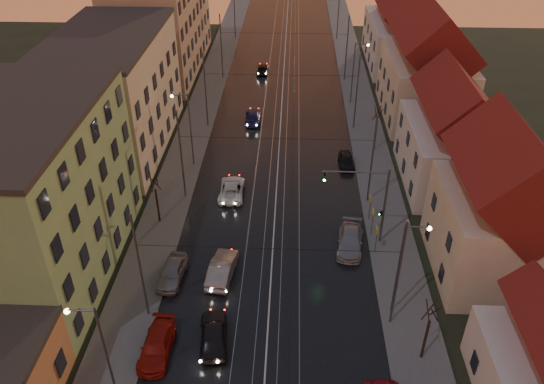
# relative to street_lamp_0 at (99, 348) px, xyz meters

# --- Properties ---
(road) EXTENTS (16.00, 120.00, 0.04)m
(road) POSITION_rel_street_lamp_0_xyz_m (9.10, 38.00, -4.87)
(road) COLOR black
(road) RESTS_ON ground
(sidewalk_left) EXTENTS (4.00, 120.00, 0.15)m
(sidewalk_left) POSITION_rel_street_lamp_0_xyz_m (-0.90, 38.00, -4.81)
(sidewalk_left) COLOR #4C4C4C
(sidewalk_left) RESTS_ON ground
(sidewalk_right) EXTENTS (4.00, 120.00, 0.15)m
(sidewalk_right) POSITION_rel_street_lamp_0_xyz_m (19.10, 38.00, -4.81)
(sidewalk_right) COLOR #4C4C4C
(sidewalk_right) RESTS_ON ground
(tram_rail_0) EXTENTS (0.06, 120.00, 0.03)m
(tram_rail_0) POSITION_rel_street_lamp_0_xyz_m (6.90, 38.00, -4.83)
(tram_rail_0) COLOR gray
(tram_rail_0) RESTS_ON road
(tram_rail_1) EXTENTS (0.06, 120.00, 0.03)m
(tram_rail_1) POSITION_rel_street_lamp_0_xyz_m (8.33, 38.00, -4.83)
(tram_rail_1) COLOR gray
(tram_rail_1) RESTS_ON road
(tram_rail_2) EXTENTS (0.06, 120.00, 0.03)m
(tram_rail_2) POSITION_rel_street_lamp_0_xyz_m (9.87, 38.00, -4.83)
(tram_rail_2) COLOR gray
(tram_rail_2) RESTS_ON road
(tram_rail_3) EXTENTS (0.06, 120.00, 0.03)m
(tram_rail_3) POSITION_rel_street_lamp_0_xyz_m (11.30, 38.00, -4.83)
(tram_rail_3) COLOR gray
(tram_rail_3) RESTS_ON road
(apartment_left_1) EXTENTS (10.00, 18.00, 13.00)m
(apartment_left_1) POSITION_rel_street_lamp_0_xyz_m (-8.40, 12.00, 1.61)
(apartment_left_1) COLOR #67955F
(apartment_left_1) RESTS_ON ground
(apartment_left_2) EXTENTS (10.00, 20.00, 12.00)m
(apartment_left_2) POSITION_rel_street_lamp_0_xyz_m (-8.40, 32.00, 1.11)
(apartment_left_2) COLOR #BCAC91
(apartment_left_2) RESTS_ON ground
(apartment_left_3) EXTENTS (10.00, 24.00, 14.00)m
(apartment_left_3) POSITION_rel_street_lamp_0_xyz_m (-8.40, 56.00, 2.11)
(apartment_left_3) COLOR #9C8664
(apartment_left_3) RESTS_ON ground
(house_right_1) EXTENTS (8.67, 10.20, 10.80)m
(house_right_1) POSITION_rel_street_lamp_0_xyz_m (26.10, 13.00, 0.56)
(house_right_1) COLOR #C2B195
(house_right_1) RESTS_ON ground
(house_right_2) EXTENTS (9.18, 12.24, 9.20)m
(house_right_2) POSITION_rel_street_lamp_0_xyz_m (26.10, 26.00, -0.24)
(house_right_2) COLOR beige
(house_right_2) RESTS_ON ground
(house_right_3) EXTENTS (9.18, 14.28, 11.50)m
(house_right_3) POSITION_rel_street_lamp_0_xyz_m (26.10, 41.00, 0.92)
(house_right_3) COLOR #C2B195
(house_right_3) RESTS_ON ground
(house_right_4) EXTENTS (9.18, 16.32, 10.00)m
(house_right_4) POSITION_rel_street_lamp_0_xyz_m (26.10, 59.00, 0.16)
(house_right_4) COLOR beige
(house_right_4) RESTS_ON ground
(catenary_pole_l_1) EXTENTS (0.16, 0.16, 9.00)m
(catenary_pole_l_1) POSITION_rel_street_lamp_0_xyz_m (0.50, 7.00, -0.39)
(catenary_pole_l_1) COLOR #595B60
(catenary_pole_l_1) RESTS_ON ground
(catenary_pole_r_1) EXTENTS (0.16, 0.16, 9.00)m
(catenary_pole_r_1) POSITION_rel_street_lamp_0_xyz_m (17.70, 7.00, -0.39)
(catenary_pole_r_1) COLOR #595B60
(catenary_pole_r_1) RESTS_ON ground
(catenary_pole_l_2) EXTENTS (0.16, 0.16, 9.00)m
(catenary_pole_l_2) POSITION_rel_street_lamp_0_xyz_m (0.50, 22.00, -0.39)
(catenary_pole_l_2) COLOR #595B60
(catenary_pole_l_2) RESTS_ON ground
(catenary_pole_r_2) EXTENTS (0.16, 0.16, 9.00)m
(catenary_pole_r_2) POSITION_rel_street_lamp_0_xyz_m (17.70, 22.00, -0.39)
(catenary_pole_r_2) COLOR #595B60
(catenary_pole_r_2) RESTS_ON ground
(catenary_pole_l_3) EXTENTS (0.16, 0.16, 9.00)m
(catenary_pole_l_3) POSITION_rel_street_lamp_0_xyz_m (0.50, 37.00, -0.39)
(catenary_pole_l_3) COLOR #595B60
(catenary_pole_l_3) RESTS_ON ground
(catenary_pole_r_3) EXTENTS (0.16, 0.16, 9.00)m
(catenary_pole_r_3) POSITION_rel_street_lamp_0_xyz_m (17.70, 37.00, -0.39)
(catenary_pole_r_3) COLOR #595B60
(catenary_pole_r_3) RESTS_ON ground
(catenary_pole_l_4) EXTENTS (0.16, 0.16, 9.00)m
(catenary_pole_l_4) POSITION_rel_street_lamp_0_xyz_m (0.50, 52.00, -0.39)
(catenary_pole_l_4) COLOR #595B60
(catenary_pole_l_4) RESTS_ON ground
(catenary_pole_r_4) EXTENTS (0.16, 0.16, 9.00)m
(catenary_pole_r_4) POSITION_rel_street_lamp_0_xyz_m (17.70, 52.00, -0.39)
(catenary_pole_r_4) COLOR #595B60
(catenary_pole_r_4) RESTS_ON ground
(catenary_pole_l_5) EXTENTS (0.16, 0.16, 9.00)m
(catenary_pole_l_5) POSITION_rel_street_lamp_0_xyz_m (0.50, 70.00, -0.39)
(catenary_pole_l_5) COLOR #595B60
(catenary_pole_l_5) RESTS_ON ground
(catenary_pole_r_5) EXTENTS (0.16, 0.16, 9.00)m
(catenary_pole_r_5) POSITION_rel_street_lamp_0_xyz_m (17.70, 70.00, -0.39)
(catenary_pole_r_5) COLOR #595B60
(catenary_pole_r_5) RESTS_ON ground
(street_lamp_0) EXTENTS (1.75, 0.32, 8.00)m
(street_lamp_0) POSITION_rel_street_lamp_0_xyz_m (0.00, 0.00, 0.00)
(street_lamp_0) COLOR #595B60
(street_lamp_0) RESTS_ON ground
(street_lamp_1) EXTENTS (1.75, 0.32, 8.00)m
(street_lamp_1) POSITION_rel_street_lamp_0_xyz_m (18.21, 8.00, 0.00)
(street_lamp_1) COLOR #595B60
(street_lamp_1) RESTS_ON ground
(street_lamp_2) EXTENTS (1.75, 0.32, 8.00)m
(street_lamp_2) POSITION_rel_street_lamp_0_xyz_m (0.00, 28.00, 0.00)
(street_lamp_2) COLOR #595B60
(street_lamp_2) RESTS_ON ground
(street_lamp_3) EXTENTS (1.75, 0.32, 8.00)m
(street_lamp_3) POSITION_rel_street_lamp_0_xyz_m (18.21, 44.00, 0.00)
(street_lamp_3) COLOR #595B60
(street_lamp_3) RESTS_ON ground
(traffic_light_mast) EXTENTS (5.30, 0.32, 7.20)m
(traffic_light_mast) POSITION_rel_street_lamp_0_xyz_m (17.10, 16.00, -0.29)
(traffic_light_mast) COLOR #595B60
(traffic_light_mast) RESTS_ON ground
(bare_tree_0) EXTENTS (1.09, 1.09, 5.11)m
(bare_tree_0) POSITION_rel_street_lamp_0_xyz_m (-1.09, 18.00, -2.40)
(bare_tree_0) COLOR black
(bare_tree_0) RESTS_ON ground
(bare_tree_1) EXTENTS (1.09, 1.09, 5.11)m
(bare_tree_1) POSITION_rel_street_lamp_0_xyz_m (19.31, 4.00, -2.40)
(bare_tree_1) COLOR black
(bare_tree_1) RESTS_ON ground
(bare_tree_2) EXTENTS (1.09, 1.09, 5.11)m
(bare_tree_2) POSITION_rel_street_lamp_0_xyz_m (19.51, 32.00, -2.40)
(bare_tree_2) COLOR black
(bare_tree_2) RESTS_ON ground
(driving_car_0) EXTENTS (2.38, 4.71, 1.54)m
(driving_car_0) POSITION_rel_street_lamp_0_xyz_m (5.51, 4.80, -4.12)
(driving_car_0) COLOR black
(driving_car_0) RESTS_ON ground
(driving_car_1) EXTENTS (2.19, 4.94, 1.58)m
(driving_car_1) POSITION_rel_street_lamp_0_xyz_m (5.32, 11.26, -4.10)
(driving_car_1) COLOR gray
(driving_car_1) RESTS_ON ground
(driving_car_2) EXTENTS (2.33, 4.91, 1.35)m
(driving_car_2) POSITION_rel_street_lamp_0_xyz_m (4.87, 22.59, -4.21)
(driving_car_2) COLOR silver
(driving_car_2) RESTS_ON ground
(driving_car_3) EXTENTS (2.02, 4.62, 1.32)m
(driving_car_3) POSITION_rel_street_lamp_0_xyz_m (5.80, 38.28, -4.23)
(driving_car_3) COLOR #181A4A
(driving_car_3) RESTS_ON ground
(driving_car_4) EXTENTS (1.73, 3.95, 1.33)m
(driving_car_4) POSITION_rel_street_lamp_0_xyz_m (6.06, 54.13, -4.22)
(driving_car_4) COLOR black
(driving_car_4) RESTS_ON ground
(parked_left_2) EXTENTS (2.02, 4.66, 1.34)m
(parked_left_2) POSITION_rel_street_lamp_0_xyz_m (1.88, 3.76, -4.22)
(parked_left_2) COLOR #A01710
(parked_left_2) RESTS_ON ground
(parked_left_3) EXTENTS (2.03, 4.37, 1.45)m
(parked_left_3) POSITION_rel_street_lamp_0_xyz_m (1.50, 10.79, -4.16)
(parked_left_3) COLOR #9A9A9F
(parked_left_3) RESTS_ON ground
(parked_right_1) EXTENTS (2.64, 5.14, 1.43)m
(parked_right_1) POSITION_rel_street_lamp_0_xyz_m (15.52, 15.20, -4.17)
(parked_right_1) COLOR #98979C
(parked_right_1) RESTS_ON ground
(parked_right_2) EXTENTS (1.60, 3.69, 1.24)m
(parked_right_2) POSITION_rel_street_lamp_0_xyz_m (16.19, 28.42, -4.27)
(parked_right_2) COLOR black
(parked_right_2) RESTS_ON ground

